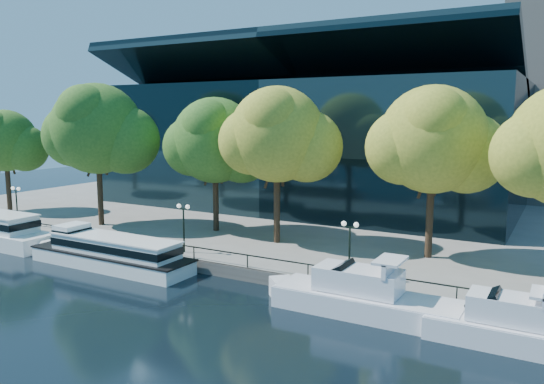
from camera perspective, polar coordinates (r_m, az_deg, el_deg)
The scene contains 15 objects.
ground at distance 40.61m, azimuth -11.21°, elevation -9.47°, with size 160.00×160.00×0.00m, color black.
promenade at distance 71.29m, azimuth 8.17°, elevation -1.32°, with size 90.00×67.08×1.00m.
railing at distance 42.49m, azimuth -8.41°, elevation -5.88°, with size 88.20×0.08×0.99m.
convention_building at distance 67.80m, azimuth 3.73°, elevation 5.07°, with size 50.00×24.57×21.43m.
tour_boat at distance 45.44m, azimuth -17.33°, elevation -6.04°, with size 16.42×3.66×3.12m.
cruiser_near at distance 33.97m, azimuth 9.32°, elevation -10.91°, with size 12.96×3.34×3.76m.
cruiser_far at distance 31.80m, azimuth 24.23°, elevation -13.01°, with size 10.70×2.96×3.49m.
tree_0 at distance 69.56m, azimuth -26.73°, elevation 4.83°, with size 9.04×7.41×11.94m.
tree_1 at distance 56.67m, azimuth -18.21°, elevation 6.28°, with size 11.47×9.41×14.49m.
tree_2 at distance 51.41m, azimuth -6.05°, elevation 5.35°, with size 10.32×8.46×13.00m.
tree_3 at distance 46.13m, azimuth 0.69°, elevation 5.98°, with size 10.46×8.57×13.79m.
tree_4 at distance 43.03m, azimuth 17.13°, elevation 5.17°, with size 10.53×8.63×13.61m.
lamp_0 at distance 60.14m, azimuth -25.81°, elevation -0.48°, with size 1.26×0.36×4.03m.
lamp_1 at distance 44.21m, azimuth -9.50°, elevation -2.64°, with size 1.26×0.36×4.03m.
lamp_2 at distance 36.99m, azimuth 8.36°, elevation -4.76°, with size 1.26×0.36×4.03m.
Camera 1 is at (25.45, -29.17, 12.25)m, focal length 35.00 mm.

